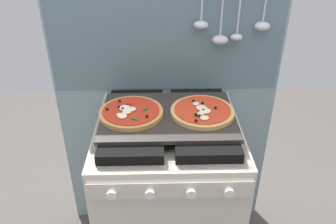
{
  "coord_description": "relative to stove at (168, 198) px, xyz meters",
  "views": [
    {
      "loc": [
        -0.03,
        -1.19,
        1.63
      ],
      "look_at": [
        0.0,
        0.0,
        0.93
      ],
      "focal_mm": 36.5,
      "sensor_mm": 36.0,
      "label": 1
    }
  ],
  "objects": [
    {
      "name": "kitchen_backsplash",
      "position": [
        0.0,
        0.34,
        0.34
      ],
      "size": [
        1.1,
        0.09,
        1.55
      ],
      "color": "#7A939E",
      "rests_on": "ground_plane"
    },
    {
      "name": "pizza_left",
      "position": [
        -0.15,
        0.0,
        0.48
      ],
      "size": [
        0.26,
        0.26,
        0.03
      ],
      "color": "#C18947",
      "rests_on": "baking_tray"
    },
    {
      "name": "stove",
      "position": [
        0.0,
        0.0,
        0.0
      ],
      "size": [
        0.6,
        0.64,
        0.9
      ],
      "color": "beige",
      "rests_on": "ground_plane"
    },
    {
      "name": "baking_tray",
      "position": [
        0.0,
        0.0,
        0.46
      ],
      "size": [
        0.54,
        0.38,
        0.02
      ],
      "primitive_type": "cube",
      "color": "#2D2826",
      "rests_on": "stove"
    },
    {
      "name": "pizza_right",
      "position": [
        0.14,
        -0.0,
        0.48
      ],
      "size": [
        0.26,
        0.26,
        0.03
      ],
      "color": "tan",
      "rests_on": "baking_tray"
    }
  ]
}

